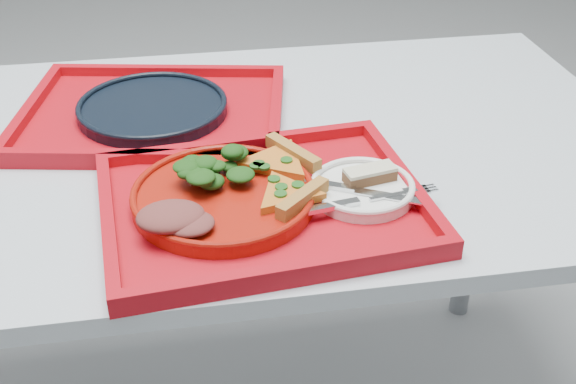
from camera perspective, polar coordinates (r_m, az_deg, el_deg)
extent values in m
cube|color=silver|center=(1.22, -9.22, 2.91)|extent=(1.60, 0.80, 0.03)
cylinder|color=gray|center=(1.83, 14.68, -0.53)|extent=(0.05, 0.05, 0.72)
cube|color=#A60812|center=(1.03, -1.97, -1.22)|extent=(0.48, 0.39, 0.01)
cube|color=#A60812|center=(1.30, -10.58, 5.90)|extent=(0.51, 0.43, 0.01)
cylinder|color=maroon|center=(1.03, -5.10, -0.50)|extent=(0.26, 0.26, 0.02)
cylinder|color=white|center=(1.05, 5.89, 0.11)|extent=(0.15, 0.15, 0.01)
cylinder|color=black|center=(1.29, -10.64, 6.45)|extent=(0.26, 0.26, 0.02)
ellipsoid|color=black|center=(1.04, -6.04, 2.07)|extent=(0.10, 0.09, 0.05)
ellipsoid|color=brown|center=(0.96, -9.26, -1.92)|extent=(0.09, 0.07, 0.03)
cube|color=#512E1B|center=(1.06, 6.48, 1.27)|extent=(0.08, 0.05, 0.02)
cube|color=beige|center=(1.05, 6.51, 1.76)|extent=(0.08, 0.05, 0.01)
cube|color=silver|center=(1.03, 6.14, 0.05)|extent=(0.17, 0.10, 0.01)
cube|color=silver|center=(1.01, 6.38, -0.57)|extent=(0.19, 0.05, 0.01)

